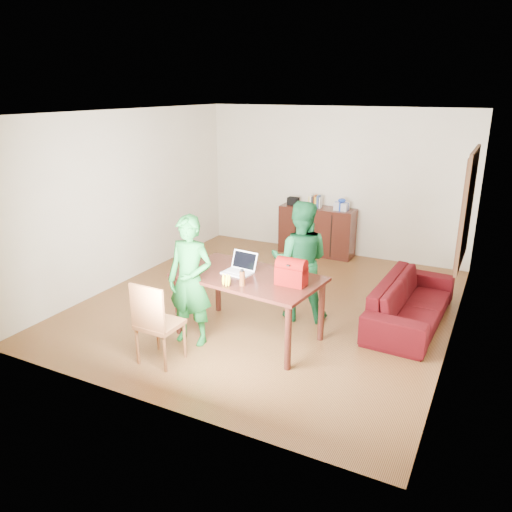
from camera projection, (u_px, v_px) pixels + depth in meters
The scene contains 10 objects.
room at pixel (275, 215), 7.00m from camera, with size 5.20×5.70×2.90m.
table at pixel (249, 284), 6.12m from camera, with size 1.86×1.18×0.83m.
chair at pixel (160, 338), 5.69m from camera, with size 0.46×0.44×0.99m.
person_near at pixel (190, 281), 5.98m from camera, with size 0.59×0.38×1.61m, color #155F21.
person_far at pixel (300, 261), 6.63m from camera, with size 0.79×0.62×1.63m, color #125329.
laptop at pixel (237, 270), 6.14m from camera, with size 0.37×0.28×0.25m.
bananas at pixel (226, 283), 5.77m from camera, with size 0.15×0.09×0.05m, color gold, non-canonical shape.
bottle at pixel (242, 278), 5.75m from camera, with size 0.07×0.07×0.20m, color #5D3015.
red_bag at pixel (291, 274), 5.77m from camera, with size 0.35×0.20×0.26m, color #720807.
sofa at pixel (411, 302), 6.64m from camera, with size 2.02×0.79×0.59m, color #340607.
Camera 1 is at (2.86, -6.07, 3.00)m, focal length 35.00 mm.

